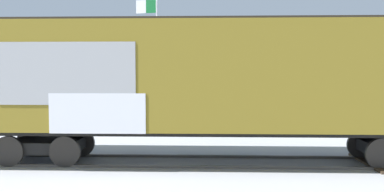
% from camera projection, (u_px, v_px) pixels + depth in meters
% --- Properties ---
extents(ground_plane, '(260.00, 260.00, 0.00)m').
position_uv_depth(ground_plane, '(208.00, 163.00, 12.07)').
color(ground_plane, '#B2B5BC').
extents(track, '(60.00, 4.74, 0.08)m').
position_uv_depth(track, '(283.00, 162.00, 12.00)').
color(track, '#4C4742').
rests_on(track, ground_plane).
extents(freight_car, '(17.30, 3.89, 4.49)m').
position_uv_depth(freight_car, '(220.00, 78.00, 11.91)').
color(freight_car, olive).
rests_on(freight_car, ground_plane).
extents(flagpole, '(1.47, 0.48, 7.78)m').
position_uv_depth(flagpole, '(153.00, 38.00, 25.45)').
color(flagpole, silver).
rests_on(flagpole, ground_plane).
extents(hillside, '(135.16, 41.84, 13.54)m').
position_uv_depth(hillside, '(189.00, 64.00, 83.27)').
color(hillside, silver).
rests_on(hillside, ground_plane).
extents(parked_car_white, '(4.96, 2.62, 1.64)m').
position_uv_depth(parked_car_white, '(98.00, 113.00, 18.82)').
color(parked_car_white, silver).
rests_on(parked_car_white, ground_plane).
extents(parked_car_green, '(4.25, 2.18, 1.76)m').
position_uv_depth(parked_car_green, '(219.00, 113.00, 18.52)').
color(parked_car_green, '#1E5933').
rests_on(parked_car_green, ground_plane).
extents(parked_car_silver, '(4.55, 2.37, 1.64)m').
position_uv_depth(parked_car_silver, '(338.00, 112.00, 19.02)').
color(parked_car_silver, '#B7BABF').
rests_on(parked_car_silver, ground_plane).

